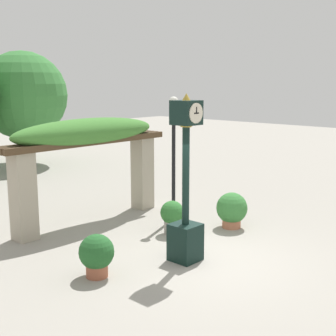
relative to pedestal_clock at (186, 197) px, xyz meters
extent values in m
plane|color=gray|center=(0.36, -0.29, -1.38)|extent=(60.00, 60.00, 0.00)
cube|color=black|center=(0.00, 0.00, -0.98)|extent=(0.57, 0.57, 0.80)
cylinder|color=black|center=(0.00, 0.00, 0.45)|extent=(0.15, 0.15, 2.05)
cylinder|color=gold|center=(0.00, 0.00, 1.49)|extent=(0.24, 0.24, 0.04)
cube|color=black|center=(0.00, 0.00, 1.76)|extent=(0.49, 0.49, 0.49)
cylinder|color=beige|center=(0.00, -0.26, 1.76)|extent=(0.40, 0.02, 0.40)
cylinder|color=beige|center=(0.00, 0.26, 1.76)|extent=(0.40, 0.02, 0.40)
cube|color=black|center=(0.00, -0.27, 1.76)|extent=(0.14, 0.01, 0.02)
cube|color=black|center=(0.00, -0.27, 1.82)|extent=(0.02, 0.01, 0.13)
cone|color=gold|center=(0.00, 0.00, 2.07)|extent=(0.17, 0.17, 0.14)
cube|color=#A89E89|center=(-1.61, 3.69, -0.31)|extent=(0.50, 0.50, 2.12)
cube|color=#A89E89|center=(2.33, 3.69, -0.31)|extent=(0.50, 0.50, 2.12)
cube|color=#4C3823|center=(0.36, 3.44, 0.83)|extent=(5.04, 0.11, 0.16)
cube|color=#4C3823|center=(0.36, 3.61, 0.83)|extent=(5.04, 0.11, 0.16)
cube|color=#4C3823|center=(0.36, 3.77, 0.83)|extent=(5.04, 0.11, 0.16)
cube|color=#4C3823|center=(0.36, 3.94, 0.83)|extent=(5.04, 0.11, 0.16)
ellipsoid|color=#427F33|center=(0.36, 3.69, 1.08)|extent=(4.45, 1.10, 0.70)
cylinder|color=gray|center=(1.12, 1.39, -1.22)|extent=(0.40, 0.40, 0.32)
sphere|color=#2D6B2D|center=(1.12, 1.39, -0.83)|extent=(0.59, 0.59, 0.59)
cylinder|color=#B26B4C|center=(2.53, 0.59, -1.26)|extent=(0.48, 0.48, 0.22)
sphere|color=#387A38|center=(2.53, 0.59, -0.85)|extent=(0.81, 0.81, 0.81)
cylinder|color=#9E563D|center=(-1.82, 0.70, -1.25)|extent=(0.43, 0.43, 0.25)
sphere|color=#235B28|center=(-1.82, 0.70, -0.87)|extent=(0.69, 0.69, 0.69)
cylinder|color=black|center=(2.04, 2.18, 0.18)|extent=(0.10, 0.10, 3.12)
sphere|color=white|center=(2.04, 2.18, 1.87)|extent=(0.24, 0.24, 0.24)
cylinder|color=brown|center=(3.97, 13.00, -0.49)|extent=(0.28, 0.28, 1.77)
sphere|color=#387A38|center=(3.97, 13.00, 1.77)|extent=(3.93, 3.93, 3.93)
camera|label=1|loc=(-7.20, -6.13, 2.37)|focal=50.00mm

